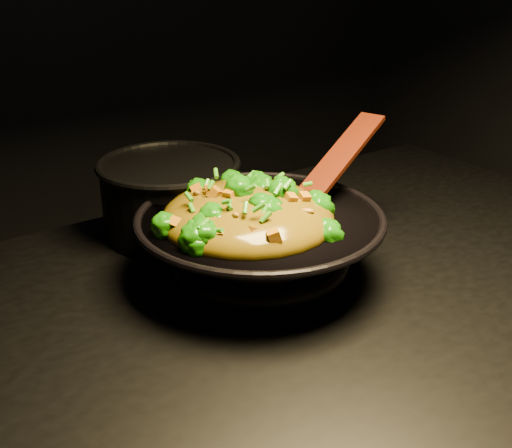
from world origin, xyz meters
TOP-DOWN VIEW (x-y plane):
  - wok at (-0.09, 0.10)m, footprint 0.37×0.37m
  - stir_fry at (-0.11, 0.10)m, footprint 0.32×0.32m
  - spatula at (0.04, 0.11)m, footprint 0.27×0.13m
  - back_pot at (-0.12, 0.32)m, footprint 0.29×0.29m

SIDE VIEW (x-z plane):
  - wok at x=-0.09m, z-range 0.90..1.00m
  - back_pot at x=-0.12m, z-range 0.90..1.03m
  - stir_fry at x=-0.11m, z-range 1.00..1.08m
  - spatula at x=0.04m, z-range 0.99..1.10m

